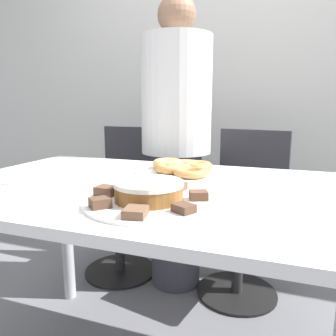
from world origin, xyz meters
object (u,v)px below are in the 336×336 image
(office_chair_right, at_px, (243,217))
(frosted_cake, at_px, (149,191))
(napkin, at_px, (10,180))
(plate_donuts, at_px, (181,172))
(person_standing, at_px, (176,143))
(plate_cake, at_px, (149,202))
(office_chair_left, at_px, (123,204))

(office_chair_right, xyz_separation_m, frosted_cake, (-0.15, -0.97, 0.38))
(office_chair_right, relative_size, napkin, 6.57)
(frosted_cake, bearing_deg, plate_donuts, 95.35)
(napkin, bearing_deg, office_chair_right, 51.39)
(person_standing, height_order, office_chair_right, person_standing)
(frosted_cake, bearing_deg, office_chair_right, 81.50)
(napkin, bearing_deg, plate_donuts, 31.93)
(office_chair_right, height_order, napkin, office_chair_right)
(plate_cake, bearing_deg, office_chair_left, 121.23)
(person_standing, bearing_deg, office_chair_left, 172.39)
(plate_cake, bearing_deg, person_standing, 103.88)
(office_chair_left, bearing_deg, frosted_cake, -57.85)
(plate_cake, bearing_deg, napkin, 171.46)
(office_chair_right, height_order, frosted_cake, office_chair_right)
(plate_cake, bearing_deg, plate_donuts, 95.35)
(office_chair_left, bearing_deg, office_chair_right, 0.84)
(person_standing, xyz_separation_m, plate_cake, (0.23, -0.93, -0.05))
(person_standing, relative_size, frosted_cake, 8.50)
(frosted_cake, height_order, napkin, frosted_cake)
(office_chair_left, relative_size, frosted_cake, 4.80)
(office_chair_left, bearing_deg, plate_cake, -57.85)
(office_chair_left, xyz_separation_m, plate_cake, (0.59, -0.98, 0.35))
(office_chair_left, relative_size, office_chair_right, 1.00)
(person_standing, xyz_separation_m, office_chair_left, (-0.36, 0.05, -0.40))
(plate_donuts, bearing_deg, napkin, -148.07)
(plate_cake, relative_size, plate_donuts, 1.01)
(office_chair_left, distance_m, napkin, 0.96)
(plate_cake, height_order, frosted_cake, frosted_cake)
(person_standing, relative_size, office_chair_left, 1.77)
(office_chair_left, relative_size, plate_donuts, 2.57)
(office_chair_right, bearing_deg, plate_cake, -87.49)
(plate_cake, distance_m, frosted_cake, 0.03)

